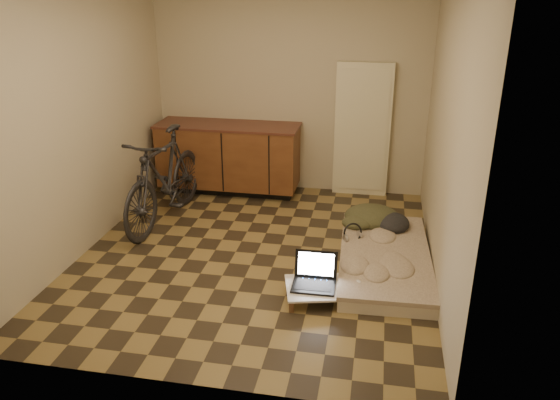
% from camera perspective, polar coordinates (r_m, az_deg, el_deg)
% --- Properties ---
extents(room_shell, '(3.50, 4.00, 2.60)m').
position_cam_1_polar(room_shell, '(5.18, -2.73, 7.22)').
color(room_shell, olive).
rests_on(room_shell, ground).
extents(cabinets, '(1.84, 0.62, 0.91)m').
position_cam_1_polar(cabinets, '(7.18, -5.36, 4.46)').
color(cabinets, black).
rests_on(cabinets, ground).
extents(appliance_panel, '(0.70, 0.10, 1.70)m').
position_cam_1_polar(appliance_panel, '(7.05, 8.60, 7.21)').
color(appliance_panel, beige).
rests_on(appliance_panel, ground).
extents(bicycle, '(0.72, 1.88, 1.19)m').
position_cam_1_polar(bicycle, '(6.30, -12.05, 2.75)').
color(bicycle, black).
rests_on(bicycle, ground).
extents(futon, '(0.93, 1.83, 0.15)m').
position_cam_1_polar(futon, '(5.49, 10.87, -6.04)').
color(futon, beige).
rests_on(futon, ground).
extents(clothing_pile, '(0.66, 0.55, 0.25)m').
position_cam_1_polar(clothing_pile, '(6.02, 10.14, -1.22)').
color(clothing_pile, '#363720').
rests_on(clothing_pile, futon).
extents(headphones, '(0.30, 0.30, 0.15)m').
position_cam_1_polar(headphones, '(5.63, 7.61, -3.33)').
color(headphones, black).
rests_on(headphones, futon).
extents(lap_desk, '(0.80, 0.62, 0.12)m').
position_cam_1_polar(lap_desk, '(4.88, 4.88, -9.11)').
color(lap_desk, brown).
rests_on(lap_desk, ground).
extents(laptop, '(0.38, 0.35, 0.26)m').
position_cam_1_polar(laptop, '(4.87, 3.62, -8.22)').
color(laptop, black).
rests_on(laptop, lap_desk).
extents(mouse, '(0.11, 0.13, 0.04)m').
position_cam_1_polar(mouse, '(4.92, 8.19, -8.55)').
color(mouse, silver).
rests_on(mouse, lap_desk).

